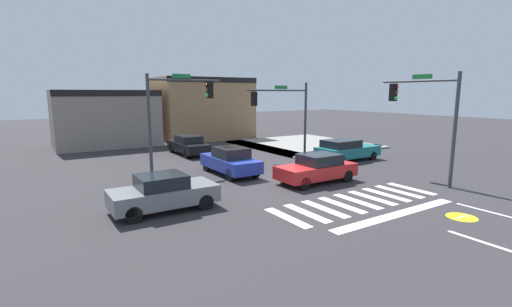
% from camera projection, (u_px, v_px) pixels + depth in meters
% --- Properties ---
extents(ground_plane, '(120.00, 120.00, 0.00)m').
position_uv_depth(ground_plane, '(292.00, 180.00, 19.16)').
color(ground_plane, '#302D30').
extents(crosswalk_near, '(7.99, 2.52, 0.01)m').
position_uv_depth(crosswalk_near, '(357.00, 201.00, 15.42)').
color(crosswalk_near, silver).
rests_on(crosswalk_near, ground_plane).
extents(bike_detector_marking, '(1.09, 1.09, 0.01)m').
position_uv_depth(bike_detector_marking, '(462.00, 217.00, 13.45)').
color(bike_detector_marking, yellow).
rests_on(bike_detector_marking, ground_plane).
extents(curb_corner_northeast, '(10.00, 10.60, 0.15)m').
position_uv_depth(curb_corner_northeast, '(301.00, 145.00, 31.48)').
color(curb_corner_northeast, gray).
rests_on(curb_corner_northeast, ground_plane).
extents(storefront_row, '(17.99, 6.70, 6.07)m').
position_uv_depth(storefront_row, '(169.00, 112.00, 34.50)').
color(storefront_row, gray).
rests_on(storefront_row, ground_plane).
extents(traffic_signal_northwest, '(4.44, 0.32, 5.67)m').
position_uv_depth(traffic_signal_northwest, '(177.00, 105.00, 20.47)').
color(traffic_signal_northwest, '#383A3D').
rests_on(traffic_signal_northwest, ground_plane).
extents(traffic_signal_northeast, '(5.21, 0.32, 5.35)m').
position_uv_depth(traffic_signal_northeast, '(284.00, 106.00, 25.69)').
color(traffic_signal_northeast, '#383A3D').
rests_on(traffic_signal_northeast, ground_plane).
extents(traffic_signal_southeast, '(0.32, 4.33, 5.60)m').
position_uv_depth(traffic_signal_southeast, '(426.00, 108.00, 18.28)').
color(traffic_signal_southeast, '#383A3D').
rests_on(traffic_signal_southeast, ground_plane).
extents(car_blue, '(1.78, 4.32, 1.57)m').
position_uv_depth(car_blue, '(230.00, 161.00, 20.39)').
color(car_blue, '#23389E').
rests_on(car_blue, ground_plane).
extents(car_gray, '(4.10, 1.83, 1.46)m').
position_uv_depth(car_gray, '(163.00, 193.00, 14.11)').
color(car_gray, slate).
rests_on(car_gray, ground_plane).
extents(car_teal, '(4.54, 1.95, 1.47)m').
position_uv_depth(car_teal, '(346.00, 150.00, 24.57)').
color(car_teal, '#196B70').
rests_on(car_teal, ground_plane).
extents(car_red, '(4.25, 1.82, 1.48)m').
position_uv_depth(car_red, '(317.00, 168.00, 18.58)').
color(car_red, red).
rests_on(car_red, ground_plane).
extents(car_black, '(1.76, 4.49, 1.46)m').
position_uv_depth(car_black, '(188.00, 145.00, 26.97)').
color(car_black, black).
rests_on(car_black, ground_plane).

